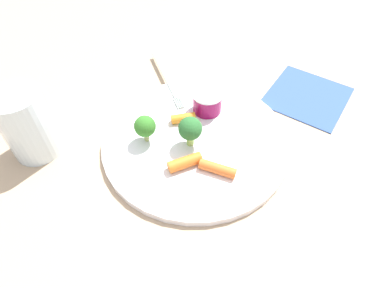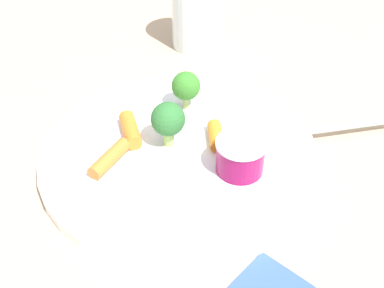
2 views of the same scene
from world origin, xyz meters
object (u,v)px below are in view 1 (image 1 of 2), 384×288
Objects in this scene: plate at (196,140)px; broccoli_floret_0 at (190,129)px; sauce_cup at (207,102)px; carrot_stick_2 at (181,119)px; carrot_stick_1 at (185,162)px; napkin at (309,97)px; fork at (167,78)px; broccoli_floret_1 at (145,127)px; carrot_stick_0 at (217,169)px; drinking_glass at (27,124)px.

plate is 0.04m from broccoli_floret_0.
sauce_cup reaches higher than carrot_stick_2.
plate is 5.82× the size of sauce_cup.
carrot_stick_2 is at bearing 4.92° from plate.
plate is 5.90× the size of carrot_stick_1.
napkin is (0.04, -0.29, -0.02)m from carrot_stick_1.
plate is 5.65× the size of broccoli_floret_0.
carrot_stick_2 is 0.25m from napkin.
carrot_stick_1 is (-0.09, 0.09, -0.01)m from sauce_cup.
carrot_stick_1 is 0.09m from carrot_stick_2.
napkin is at bearing -105.40° from sauce_cup.
fork is (0.12, -0.03, -0.01)m from carrot_stick_2.
sauce_cup is at bearing -83.88° from carrot_stick_2.
carrot_stick_0 is (-0.11, -0.07, -0.02)m from broccoli_floret_1.
broccoli_floret_0 is 1.04× the size of carrot_stick_1.
drinking_glass is 0.49m from napkin.
fork is 1.30× the size of napkin.
broccoli_floret_0 is 0.48× the size of drinking_glass.
plate is at bearing 170.94° from fork.
broccoli_floret_0 reaches higher than carrot_stick_0.
fork is (0.17, -0.04, -0.03)m from broccoli_floret_0.
drinking_glass is at bearing 64.24° from broccoli_floret_1.
carrot_stick_2 is 0.22× the size of fork.
broccoli_floret_0 is 0.06m from carrot_stick_2.
carrot_stick_2 is at bearing -106.66° from drinking_glass.
broccoli_floret_1 reaches higher than carrot_stick_0.
carrot_stick_0 is at bearing 155.89° from sauce_cup.
carrot_stick_1 is (0.03, 0.04, 0.00)m from carrot_stick_0.
drinking_glass is (0.12, 0.22, 0.01)m from broccoli_floret_0.
carrot_stick_2 is 0.12m from fork.
broccoli_floret_1 is 0.13m from carrot_stick_0.
broccoli_floret_1 is at bearing 97.38° from carrot_stick_2.
broccoli_floret_0 is 0.05m from carrot_stick_1.
fork is (0.21, -0.07, -0.01)m from carrot_stick_1.
broccoli_floret_1 is 0.08m from carrot_stick_1.
carrot_stick_1 is 0.28× the size of fork.
sauce_cup is 0.14m from carrot_stick_0.
carrot_stick_1 reaches higher than napkin.
drinking_glass reaches higher than carrot_stick_0.
napkin is (-0.05, -0.19, -0.03)m from sauce_cup.
fork is 0.27m from napkin.
plate is 0.07m from sauce_cup.
fork is at bearing -13.95° from carrot_stick_2.
broccoli_floret_1 is 1.19× the size of carrot_stick_2.
fork is (0.24, -0.03, -0.01)m from carrot_stick_0.
drinking_glass reaches higher than carrot_stick_1.
drinking_glass is at bearing 64.21° from plate.
plate is 5.48× the size of carrot_stick_0.
fork is (0.13, -0.10, -0.03)m from broccoli_floret_1.
carrot_stick_0 is 1.37× the size of carrot_stick_2.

